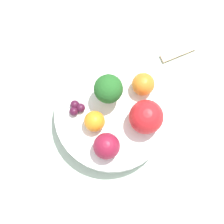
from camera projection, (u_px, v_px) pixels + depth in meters
The scene contains 10 objects.
ground_plane at pixel (112, 120), 0.71m from camera, with size 6.00×6.00×0.00m, color gray.
table_surface at pixel (112, 119), 0.70m from camera, with size 1.20×1.20×0.02m.
bowl at pixel (112, 116), 0.67m from camera, with size 0.20×0.20×0.04m.
broccoli at pixel (108, 89), 0.63m from camera, with size 0.05×0.05×0.07m.
apple_red at pixel (146, 117), 0.62m from camera, with size 0.06×0.06×0.06m.
apple_green at pixel (107, 146), 0.62m from camera, with size 0.05×0.05×0.05m.
orange_front at pixel (143, 84), 0.65m from camera, with size 0.04×0.04×0.04m.
orange_back at pixel (95, 121), 0.63m from camera, with size 0.04×0.04×0.04m.
grape_cluster at pixel (76, 108), 0.65m from camera, with size 0.03×0.03×0.02m.
spoon at pixel (177, 53), 0.72m from camera, with size 0.06×0.06×0.01m.
Camera 1 is at (0.13, 0.06, 0.70)m, focal length 60.00 mm.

